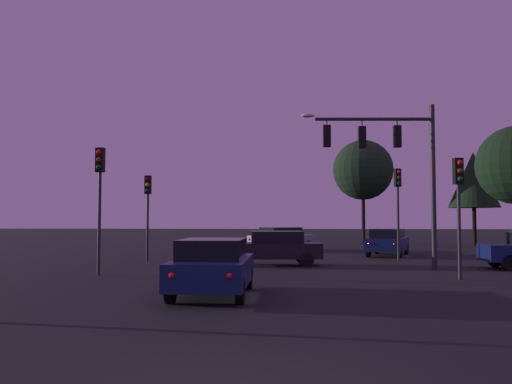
{
  "coord_description": "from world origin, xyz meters",
  "views": [
    {
      "loc": [
        0.8,
        -5.96,
        2.04
      ],
      "look_at": [
        -0.84,
        17.17,
        3.25
      ],
      "focal_mm": 37.05,
      "sensor_mm": 36.0,
      "label": 1
    }
  ],
  "objects_px": {
    "traffic_signal_mast_arm": "(392,154)",
    "tree_behind_sign": "(473,180)",
    "traffic_light_corner_right": "(148,200)",
    "tree_left_far": "(363,170)",
    "car_nearside_lane": "(213,266)",
    "car_crossing_left": "(274,247)",
    "traffic_light_corner_left": "(100,185)",
    "traffic_light_far_side": "(398,196)",
    "car_far_lane": "(388,242)",
    "car_parked_lot": "(282,238)",
    "traffic_light_median": "(459,193)"
  },
  "relations": [
    {
      "from": "car_nearside_lane",
      "to": "car_crossing_left",
      "type": "relative_size",
      "value": 0.99
    },
    {
      "from": "traffic_light_far_side",
      "to": "car_far_lane",
      "type": "height_order",
      "value": "traffic_light_far_side"
    },
    {
      "from": "car_far_lane",
      "to": "tree_behind_sign",
      "type": "relative_size",
      "value": 0.66
    },
    {
      "from": "traffic_light_corner_left",
      "to": "tree_behind_sign",
      "type": "xyz_separation_m",
      "value": [
        21.25,
        23.58,
        1.85
      ]
    },
    {
      "from": "traffic_signal_mast_arm",
      "to": "car_parked_lot",
      "type": "distance_m",
      "value": 14.55
    },
    {
      "from": "traffic_signal_mast_arm",
      "to": "tree_left_far",
      "type": "relative_size",
      "value": 0.77
    },
    {
      "from": "traffic_signal_mast_arm",
      "to": "traffic_light_corner_right",
      "type": "xyz_separation_m",
      "value": [
        -11.08,
        3.37,
        -1.74
      ]
    },
    {
      "from": "traffic_signal_mast_arm",
      "to": "tree_left_far",
      "type": "height_order",
      "value": "tree_left_far"
    },
    {
      "from": "traffic_light_corner_left",
      "to": "traffic_light_median",
      "type": "xyz_separation_m",
      "value": [
        12.73,
        -0.5,
        -0.36
      ]
    },
    {
      "from": "traffic_signal_mast_arm",
      "to": "tree_behind_sign",
      "type": "distance_m",
      "value": 23.02
    },
    {
      "from": "traffic_light_corner_left",
      "to": "traffic_light_median",
      "type": "relative_size",
      "value": 1.13
    },
    {
      "from": "traffic_light_far_side",
      "to": "car_crossing_left",
      "type": "distance_m",
      "value": 7.12
    },
    {
      "from": "traffic_light_corner_right",
      "to": "traffic_light_far_side",
      "type": "xyz_separation_m",
      "value": [
        12.23,
        1.35,
        0.26
      ]
    },
    {
      "from": "traffic_signal_mast_arm",
      "to": "traffic_light_corner_left",
      "type": "xyz_separation_m",
      "value": [
        -11.12,
        -2.91,
        -1.4
      ]
    },
    {
      "from": "traffic_light_corner_right",
      "to": "tree_behind_sign",
      "type": "height_order",
      "value": "tree_behind_sign"
    },
    {
      "from": "traffic_light_median",
      "to": "traffic_light_far_side",
      "type": "height_order",
      "value": "traffic_light_far_side"
    },
    {
      "from": "traffic_light_median",
      "to": "car_far_lane",
      "type": "relative_size",
      "value": 0.86
    },
    {
      "from": "tree_behind_sign",
      "to": "traffic_signal_mast_arm",
      "type": "bearing_deg",
      "value": -116.11
    },
    {
      "from": "car_far_lane",
      "to": "tree_left_far",
      "type": "xyz_separation_m",
      "value": [
        0.59,
        14.7,
        5.4
      ]
    },
    {
      "from": "traffic_light_median",
      "to": "car_crossing_left",
      "type": "bearing_deg",
      "value": 141.16
    },
    {
      "from": "traffic_light_median",
      "to": "car_nearside_lane",
      "type": "xyz_separation_m",
      "value": [
        -7.78,
        -4.29,
        -2.15
      ]
    },
    {
      "from": "tree_behind_sign",
      "to": "tree_left_far",
      "type": "height_order",
      "value": "tree_left_far"
    },
    {
      "from": "car_crossing_left",
      "to": "tree_left_far",
      "type": "bearing_deg",
      "value": 72.46
    },
    {
      "from": "car_crossing_left",
      "to": "car_far_lane",
      "type": "height_order",
      "value": "same"
    },
    {
      "from": "traffic_signal_mast_arm",
      "to": "tree_left_far",
      "type": "bearing_deg",
      "value": 85.4
    },
    {
      "from": "traffic_light_corner_right",
      "to": "car_nearside_lane",
      "type": "relative_size",
      "value": 0.96
    },
    {
      "from": "car_nearside_lane",
      "to": "tree_left_far",
      "type": "relative_size",
      "value": 0.5
    },
    {
      "from": "car_crossing_left",
      "to": "tree_left_far",
      "type": "relative_size",
      "value": 0.5
    },
    {
      "from": "traffic_light_far_side",
      "to": "car_nearside_lane",
      "type": "distance_m",
      "value": 14.62
    },
    {
      "from": "traffic_light_corner_right",
      "to": "traffic_light_corner_left",
      "type": "bearing_deg",
      "value": -90.4
    },
    {
      "from": "car_crossing_left",
      "to": "traffic_light_corner_right",
      "type": "bearing_deg",
      "value": 165.83
    },
    {
      "from": "car_nearside_lane",
      "to": "traffic_light_corner_left",
      "type": "bearing_deg",
      "value": 135.95
    },
    {
      "from": "traffic_light_median",
      "to": "traffic_signal_mast_arm",
      "type": "bearing_deg",
      "value": 115.23
    },
    {
      "from": "traffic_light_corner_right",
      "to": "tree_behind_sign",
      "type": "bearing_deg",
      "value": 39.2
    },
    {
      "from": "traffic_light_corner_left",
      "to": "car_crossing_left",
      "type": "distance_m",
      "value": 8.22
    },
    {
      "from": "car_nearside_lane",
      "to": "car_far_lane",
      "type": "bearing_deg",
      "value": 65.19
    },
    {
      "from": "traffic_signal_mast_arm",
      "to": "traffic_light_corner_left",
      "type": "relative_size",
      "value": 1.44
    },
    {
      "from": "car_parked_lot",
      "to": "tree_behind_sign",
      "type": "bearing_deg",
      "value": 26.68
    },
    {
      "from": "traffic_light_corner_left",
      "to": "traffic_signal_mast_arm",
      "type": "bearing_deg",
      "value": 14.64
    },
    {
      "from": "traffic_light_corner_right",
      "to": "car_far_lane",
      "type": "distance_m",
      "value": 13.51
    },
    {
      "from": "traffic_light_corner_right",
      "to": "car_parked_lot",
      "type": "bearing_deg",
      "value": 57.25
    },
    {
      "from": "traffic_light_corner_right",
      "to": "car_parked_lot",
      "type": "relative_size",
      "value": 0.91
    },
    {
      "from": "traffic_light_corner_left",
      "to": "traffic_light_far_side",
      "type": "bearing_deg",
      "value": 31.86
    },
    {
      "from": "traffic_light_corner_right",
      "to": "car_parked_lot",
      "type": "xyz_separation_m",
      "value": [
        6.31,
        9.81,
        -2.17
      ]
    },
    {
      "from": "traffic_light_median",
      "to": "car_parked_lot",
      "type": "relative_size",
      "value": 0.91
    },
    {
      "from": "traffic_light_corner_right",
      "to": "tree_left_far",
      "type": "bearing_deg",
      "value": 56.73
    },
    {
      "from": "traffic_signal_mast_arm",
      "to": "car_nearside_lane",
      "type": "xyz_separation_m",
      "value": [
        -6.17,
        -7.7,
        -3.91
      ]
    },
    {
      "from": "car_crossing_left",
      "to": "tree_behind_sign",
      "type": "bearing_deg",
      "value": 51.51
    },
    {
      "from": "traffic_light_corner_right",
      "to": "traffic_light_far_side",
      "type": "bearing_deg",
      "value": 6.29
    },
    {
      "from": "traffic_signal_mast_arm",
      "to": "car_crossing_left",
      "type": "height_order",
      "value": "traffic_signal_mast_arm"
    }
  ]
}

